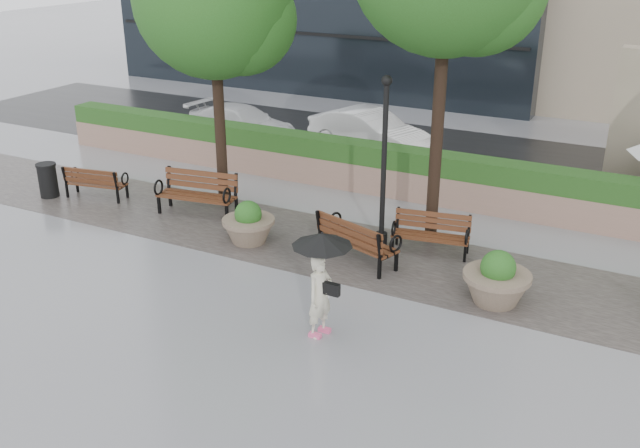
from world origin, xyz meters
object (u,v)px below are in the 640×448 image
at_px(trash_bin, 48,181).
at_px(bench_3, 430,242).
at_px(car_left, 242,124).
at_px(car_right, 369,132).
at_px(planter_left, 249,226).
at_px(bench_2, 357,249).
at_px(lamppost, 383,174).
at_px(planter_right, 497,283).
at_px(pedestrian, 321,274).
at_px(bench_0, 97,189).
at_px(bench_1, 198,202).

bearing_deg(trash_bin, bench_3, 7.04).
bearing_deg(car_left, car_right, -73.97).
bearing_deg(planter_left, bench_2, 3.97).
height_order(planter_left, car_right, car_right).
relative_size(lamppost, car_right, 0.94).
bearing_deg(planter_right, pedestrian, -133.62).
bearing_deg(bench_2, car_right, -49.04).
bearing_deg(planter_right, car_left, 145.25).
xyz_separation_m(bench_0, bench_3, (9.30, 0.78, 0.01)).
bearing_deg(bench_0, car_left, -103.86).
distance_m(bench_0, bench_1, 3.19).
height_order(planter_right, car_right, car_right).
bearing_deg(car_right, bench_3, -131.17).
bearing_deg(car_left, planter_left, -139.88).
height_order(bench_2, planter_left, same).
xyz_separation_m(bench_3, car_right, (-4.48, 6.68, 0.42)).
bearing_deg(bench_2, planter_right, -168.76).
height_order(trash_bin, pedestrian, pedestrian).
bearing_deg(trash_bin, car_right, 52.81).
bearing_deg(planter_left, bench_3, 19.11).
relative_size(lamppost, pedestrian, 2.00).
relative_size(bench_3, car_left, 0.43).
distance_m(bench_2, lamppost, 1.82).
height_order(planter_right, pedestrian, pedestrian).
distance_m(bench_0, planter_right, 11.25).
height_order(bench_2, lamppost, lamppost).
bearing_deg(bench_1, planter_left, -31.86).
bearing_deg(car_right, pedestrian, -145.39).
height_order(bench_0, car_left, car_left).
bearing_deg(bench_2, bench_0, 15.90).
distance_m(bench_0, pedestrian, 9.43).
xyz_separation_m(bench_1, planter_right, (8.04, -1.15, 0.11)).
bearing_deg(planter_right, car_right, 127.62).
height_order(bench_1, pedestrian, pedestrian).
xyz_separation_m(bench_0, trash_bin, (-1.24, -0.53, 0.18)).
xyz_separation_m(bench_3, planter_right, (1.92, -1.62, 0.16)).
bearing_deg(planter_left, lamppost, 24.82).
relative_size(planter_right, pedestrian, 0.67).
xyz_separation_m(bench_0, bench_2, (8.01, -0.42, 0.04)).
bearing_deg(lamppost, trash_bin, -172.56).
bearing_deg(lamppost, bench_1, -175.50).
relative_size(trash_bin, lamppost, 0.23).
bearing_deg(car_right, planter_left, -161.47).
height_order(car_left, car_right, car_right).
bearing_deg(car_right, bench_1, -177.98).
bearing_deg(planter_right, bench_2, 172.36).
xyz_separation_m(planter_right, trash_bin, (-12.45, 0.32, 0.01)).
xyz_separation_m(trash_bin, lamppost, (9.37, 1.22, 1.29)).
xyz_separation_m(bench_1, car_left, (-2.79, 6.36, 0.28)).
bearing_deg(car_left, planter_right, -118.78).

